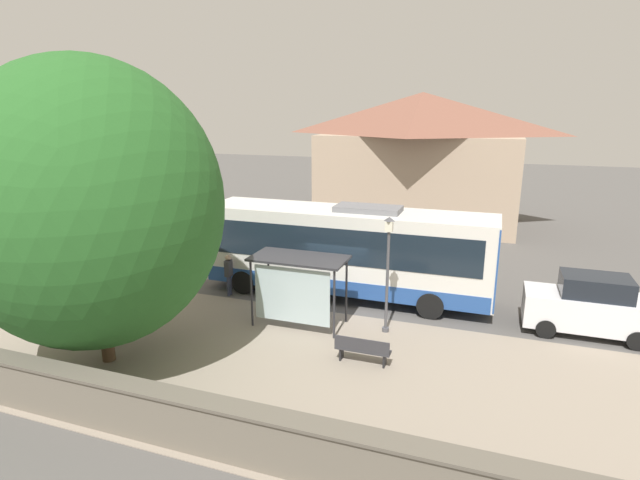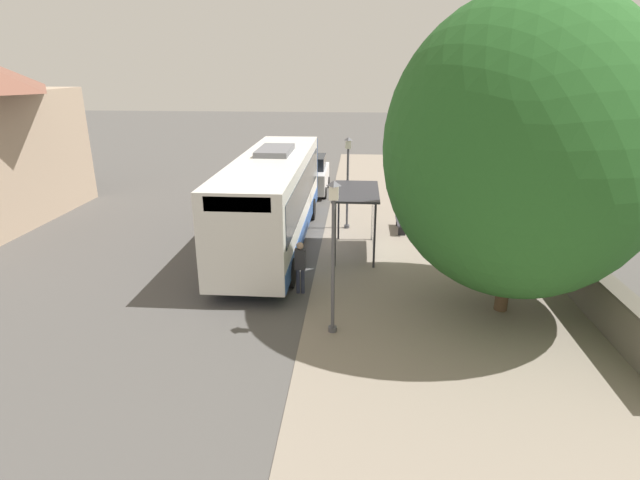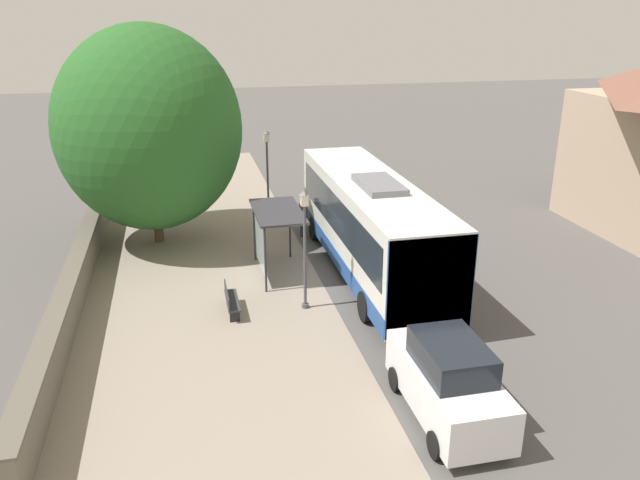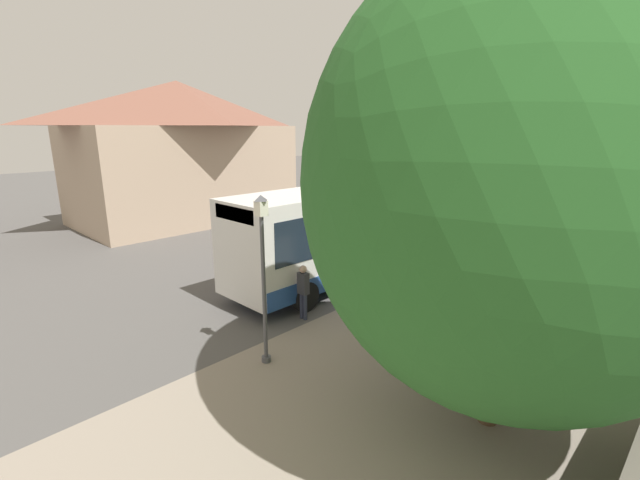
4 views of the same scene
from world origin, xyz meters
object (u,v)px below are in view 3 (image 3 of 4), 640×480
at_px(bus_shelter, 274,221).
at_px(shade_tree, 149,129).
at_px(bus, 370,224).
at_px(parked_car_behind_bus, 448,381).
at_px(bench, 231,300).
at_px(street_lamp_near, 267,169).
at_px(pedestrian, 303,214).
at_px(street_lamp_far, 305,240).

relative_size(bus_shelter, shade_tree, 0.37).
relative_size(bus, parked_car_behind_bus, 2.81).
bearing_deg(bus_shelter, parked_car_behind_bus, -74.14).
xyz_separation_m(bench, street_lamp_near, (2.61, 9.15, 2.08)).
bearing_deg(bench, street_lamp_near, 74.08).
bearing_deg(pedestrian, street_lamp_far, -100.84).
relative_size(bus, pedestrian, 6.68).
bearing_deg(parked_car_behind_bus, pedestrian, 93.69).
bearing_deg(parked_car_behind_bus, bench, 124.49).
relative_size(bus_shelter, bench, 1.98).
xyz_separation_m(bench, shade_tree, (-2.41, 7.44, 4.40)).
bearing_deg(street_lamp_far, bus_shelter, 100.23).
distance_m(street_lamp_near, shade_tree, 5.79).
xyz_separation_m(street_lamp_near, parked_car_behind_bus, (2.05, -15.92, -1.54)).
height_order(bus, bus_shelter, bus).
bearing_deg(bus, bus_shelter, 167.92).
height_order(bus_shelter, parked_car_behind_bus, bus_shelter).
relative_size(pedestrian, shade_tree, 0.19).
relative_size(bench, street_lamp_far, 0.41).
distance_m(shade_tree, parked_car_behind_bus, 16.34).
distance_m(street_lamp_near, street_lamp_far, 9.33).
height_order(bus, shade_tree, shade_tree).
bearing_deg(bus, shade_tree, 145.83).
bearing_deg(street_lamp_near, bus_shelter, -96.35).
relative_size(pedestrian, bench, 1.03).
distance_m(street_lamp_near, parked_car_behind_bus, 16.13).
distance_m(bus_shelter, parked_car_behind_bus, 10.10).
bearing_deg(bus_shelter, street_lamp_far, -79.77).
xyz_separation_m(bus, bus_shelter, (-3.50, 0.75, 0.12)).
height_order(pedestrian, parked_car_behind_bus, parked_car_behind_bus).
xyz_separation_m(street_lamp_far, shade_tree, (-4.87, 7.63, 2.44)).
bearing_deg(street_lamp_far, bench, 175.71).
distance_m(bus_shelter, shade_tree, 6.87).
bearing_deg(street_lamp_near, pedestrian, -64.16).
distance_m(bus_shelter, pedestrian, 4.40).
distance_m(bus_shelter, street_lamp_far, 3.14).
bearing_deg(shade_tree, street_lamp_near, 18.78).
bearing_deg(shade_tree, street_lamp_far, -57.42).
height_order(bus, pedestrian, bus).
distance_m(bus, street_lamp_near, 7.57).
height_order(pedestrian, bench, pedestrian).
xyz_separation_m(pedestrian, street_lamp_near, (-1.18, 2.43, 1.52)).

